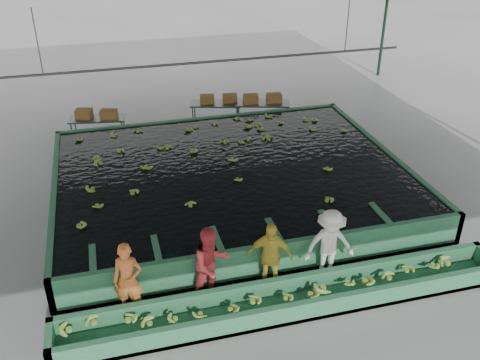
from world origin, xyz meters
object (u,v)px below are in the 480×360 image
object	(u,v)px
box_stack_mid	(219,102)
packing_table_right	(262,114)
packing_table_mid	(216,114)
packing_table_left	(99,129)
worker_a	(128,280)
box_stack_right	(262,102)
sorting_trough	(290,299)
box_stack_left	(97,118)
worker_d	(330,245)
worker_c	(270,256)
flotation_tank	(231,181)
worker_b	(211,264)

from	to	relation	value
box_stack_mid	packing_table_right	bearing A→B (deg)	-21.09
packing_table_mid	packing_table_right	world-z (taller)	packing_table_right
packing_table_left	worker_a	bearing A→B (deg)	-88.06
box_stack_right	sorting_trough	bearing A→B (deg)	-103.84
packing_table_left	box_stack_left	size ratio (longest dim) A/B	1.34
worker_d	packing_table_left	size ratio (longest dim) A/B	0.93
worker_c	sorting_trough	bearing A→B (deg)	-52.86
flotation_tank	box_stack_right	distance (m)	5.33
flotation_tank	sorting_trough	xyz separation A→B (m)	(0.00, -5.10, -0.20)
worker_d	packing_table_right	world-z (taller)	worker_d
worker_a	packing_table_mid	distance (m)	10.42
packing_table_left	packing_table_mid	bearing A→B (deg)	4.72
packing_table_mid	box_stack_right	size ratio (longest dim) A/B	1.32
box_stack_mid	flotation_tank	bearing A→B (deg)	-99.31
sorting_trough	worker_b	xyz separation A→B (m)	(-1.54, 0.80, 0.65)
sorting_trough	worker_c	bearing A→B (deg)	104.71
sorting_trough	worker_c	world-z (taller)	worker_c
worker_a	box_stack_left	world-z (taller)	worker_a
worker_d	packing_table_left	world-z (taller)	worker_d
packing_table_mid	worker_d	bearing A→B (deg)	-87.28
worker_b	box_stack_left	size ratio (longest dim) A/B	1.25
worker_b	box_stack_left	world-z (taller)	worker_b
sorting_trough	worker_a	distance (m)	3.46
packing_table_right	packing_table_left	bearing A→B (deg)	178.10
sorting_trough	box_stack_mid	size ratio (longest dim) A/B	7.20
packing_table_mid	packing_table_left	bearing A→B (deg)	-175.28
packing_table_left	box_stack_mid	size ratio (longest dim) A/B	1.39
worker_a	box_stack_right	size ratio (longest dim) A/B	1.20
box_stack_right	worker_d	bearing A→B (deg)	-97.61
packing_table_right	sorting_trough	bearing A→B (deg)	-103.74
worker_a	box_stack_right	distance (m)	10.69
packing_table_mid	packing_table_right	bearing A→B (deg)	-18.84
worker_a	worker_d	xyz separation A→B (m)	(4.52, 0.00, 0.04)
worker_c	worker_d	distance (m)	1.43
packing_table_right	worker_d	bearing A→B (deg)	-97.50
box_stack_right	worker_b	bearing A→B (deg)	-113.70
packing_table_right	box_stack_right	world-z (taller)	box_stack_right
worker_c	box_stack_mid	bearing A→B (deg)	106.01
worker_a	box_stack_mid	world-z (taller)	worker_a
packing_table_right	box_stack_left	size ratio (longest dim) A/B	1.42
packing_table_right	box_stack_left	xyz separation A→B (m)	(-6.03, 0.17, 0.41)
worker_c	box_stack_right	xyz separation A→B (m)	(2.63, 9.03, 0.08)
flotation_tank	packing_table_right	world-z (taller)	packing_table_right
packing_table_left	packing_table_mid	world-z (taller)	packing_table_left
box_stack_mid	box_stack_right	world-z (taller)	box_stack_right
packing_table_left	worker_d	bearing A→B (deg)	-62.34
sorting_trough	packing_table_left	bearing A→B (deg)	109.85
box_stack_right	flotation_tank	bearing A→B (deg)	-117.12
worker_d	box_stack_left	bearing A→B (deg)	123.52
worker_c	packing_table_mid	bearing A→B (deg)	106.65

